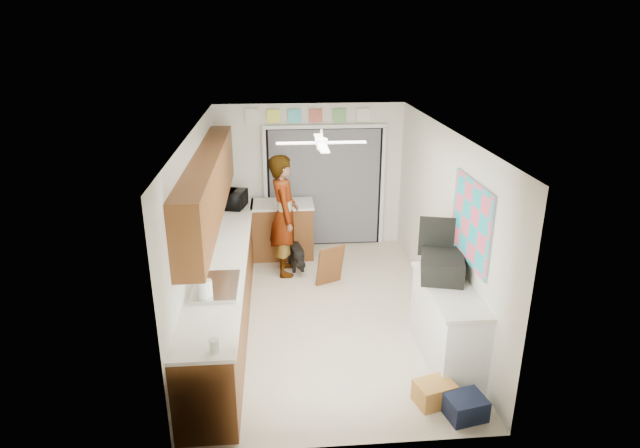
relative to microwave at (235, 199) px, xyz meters
name	(u,v)px	position (x,y,z in m)	size (l,w,h in m)	color
floor	(322,312)	(1.26, -1.85, -1.07)	(5.00, 5.00, 0.00)	beige
ceiling	(323,132)	(1.26, -1.85, 1.43)	(5.00, 5.00, 0.00)	white
wall_back	(310,176)	(1.26, 0.65, 0.18)	(3.20, 3.20, 0.00)	silver
wall_front	(348,331)	(1.26, -4.35, 0.18)	(3.20, 3.20, 0.00)	silver
wall_left	(198,231)	(-0.34, -1.85, 0.18)	(5.00, 5.00, 0.00)	silver
wall_right	(443,224)	(2.86, -1.85, 0.18)	(5.00, 5.00, 0.00)	silver
left_base_cabinets	(225,287)	(-0.04, -1.85, -0.62)	(0.60, 4.80, 0.90)	brown
left_countertop	(224,254)	(-0.03, -1.85, -0.15)	(0.62, 4.80, 0.04)	white
upper_cabinets	(209,185)	(-0.18, -1.65, 0.73)	(0.32, 4.00, 0.80)	brown
sink_basin	(216,287)	(-0.03, -2.85, -0.12)	(0.50, 0.76, 0.06)	silver
faucet	(198,280)	(-0.22, -2.85, -0.02)	(0.03, 0.03, 0.22)	silver
peninsula_base	(283,231)	(0.76, 0.15, -0.62)	(1.00, 0.60, 0.90)	brown
peninsula_top	(282,204)	(0.76, 0.15, -0.15)	(1.04, 0.64, 0.04)	white
back_opening_recess	(324,188)	(1.51, 0.62, -0.02)	(2.00, 0.06, 2.10)	black
curtain_panel	(325,188)	(1.51, 0.58, -0.02)	(1.90, 0.03, 2.05)	slate
door_trim_left	(266,190)	(0.49, 0.59, -0.02)	(0.06, 0.04, 2.10)	white
door_trim_right	(382,187)	(2.53, 0.59, -0.02)	(0.06, 0.04, 2.10)	white
door_trim_head	(325,127)	(1.51, 0.59, 1.05)	(2.10, 0.04, 0.06)	white
header_frame_0	(273,116)	(0.66, 0.62, 1.23)	(0.22, 0.02, 0.22)	#F3FB53
header_frame_1	(295,116)	(1.01, 0.62, 1.23)	(0.22, 0.02, 0.22)	#54D1E0
header_frame_2	(316,116)	(1.36, 0.62, 1.23)	(0.22, 0.02, 0.22)	#C55B4A
header_frame_3	(340,115)	(1.76, 0.62, 1.23)	(0.22, 0.02, 0.22)	#6BA860
header_frame_4	(363,115)	(2.16, 0.62, 1.23)	(0.22, 0.02, 0.22)	white
route66_sign	(252,116)	(0.31, 0.62, 1.23)	(0.22, 0.02, 0.26)	silver
right_counter_base	(447,325)	(2.61, -3.05, -0.62)	(0.50, 1.40, 0.90)	white
right_counter_top	(450,289)	(2.60, -3.05, -0.15)	(0.54, 1.44, 0.04)	white
abstract_painting	(471,222)	(2.84, -2.85, 0.58)	(0.03, 1.15, 0.95)	#EC5774
ceiling_fan	(321,143)	(1.26, -1.65, 1.25)	(1.14, 1.14, 0.24)	white
microwave	(235,199)	(0.00, 0.00, 0.00)	(0.48, 0.33, 0.27)	black
soap_bottle	(204,288)	(-0.12, -3.13, 0.02)	(0.12, 0.12, 0.31)	silver
jar_a	(214,345)	(0.08, -4.10, -0.07)	(0.09, 0.09, 0.12)	silver
paper_towel_roll	(208,290)	(-0.09, -3.10, -0.02)	(0.10, 0.10, 0.23)	white
suitcase	(442,266)	(2.58, -2.77, 0.00)	(0.47, 0.63, 0.27)	black
suitcase_rim	(441,274)	(2.58, -2.77, -0.11)	(0.44, 0.58, 0.02)	yellow
suitcase_lid	(436,237)	(2.58, -2.48, 0.25)	(0.42, 0.03, 0.50)	black
cardboard_box	(434,393)	(2.26, -3.82, -0.95)	(0.39, 0.29, 0.24)	gold
navy_crate	(465,407)	(2.51, -4.05, -0.96)	(0.38, 0.32, 0.23)	#141B33
cabinet_door_panel	(330,266)	(1.45, -1.03, -0.75)	(0.43, 0.03, 0.64)	brown
man	(284,216)	(0.79, -0.52, -0.12)	(0.70, 0.46, 1.92)	white
dog	(296,256)	(0.96, -0.41, -0.85)	(0.24, 0.56, 0.44)	black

